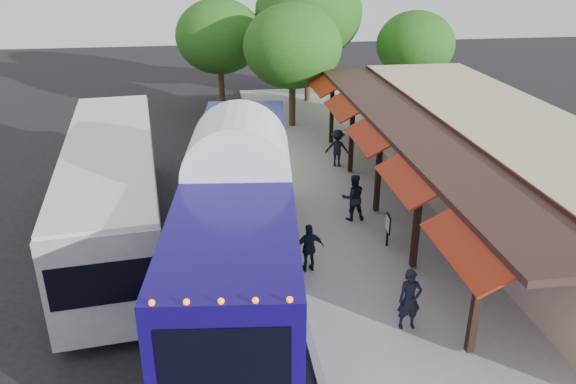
{
  "coord_description": "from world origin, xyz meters",
  "views": [
    {
      "loc": [
        -2.1,
        -14.21,
        9.22
      ],
      "look_at": [
        0.27,
        2.56,
        1.8
      ],
      "focal_mm": 35.0,
      "sensor_mm": 36.0,
      "label": 1
    }
  ],
  "objects_px": {
    "coach_bus": "(240,218)",
    "ped_d": "(337,148)",
    "ped_c": "(309,248)",
    "ped_a": "(410,300)",
    "ped_b": "(353,197)",
    "sign_board": "(388,225)",
    "city_bus": "(113,187)"
  },
  "relations": [
    {
      "from": "ped_b",
      "to": "ped_c",
      "type": "height_order",
      "value": "ped_b"
    },
    {
      "from": "city_bus",
      "to": "ped_b",
      "type": "relative_size",
      "value": 7.51
    },
    {
      "from": "coach_bus",
      "to": "ped_a",
      "type": "distance_m",
      "value": 5.05
    },
    {
      "from": "ped_b",
      "to": "ped_d",
      "type": "bearing_deg",
      "value": -96.76
    },
    {
      "from": "ped_a",
      "to": "ped_d",
      "type": "bearing_deg",
      "value": 86.57
    },
    {
      "from": "city_bus",
      "to": "sign_board",
      "type": "distance_m",
      "value": 9.17
    },
    {
      "from": "coach_bus",
      "to": "ped_b",
      "type": "bearing_deg",
      "value": 46.7
    },
    {
      "from": "city_bus",
      "to": "ped_d",
      "type": "bearing_deg",
      "value": 24.82
    },
    {
      "from": "ped_a",
      "to": "ped_d",
      "type": "xyz_separation_m",
      "value": [
        0.76,
        11.73,
        -0.0
      ]
    },
    {
      "from": "coach_bus",
      "to": "ped_c",
      "type": "distance_m",
      "value": 2.48
    },
    {
      "from": "city_bus",
      "to": "sign_board",
      "type": "height_order",
      "value": "city_bus"
    },
    {
      "from": "ped_a",
      "to": "ped_c",
      "type": "relative_size",
      "value": 1.09
    },
    {
      "from": "coach_bus",
      "to": "ped_c",
      "type": "bearing_deg",
      "value": 17.46
    },
    {
      "from": "coach_bus",
      "to": "city_bus",
      "type": "bearing_deg",
      "value": 143.16
    },
    {
      "from": "ped_b",
      "to": "ped_c",
      "type": "distance_m",
      "value": 3.88
    },
    {
      "from": "city_bus",
      "to": "ped_c",
      "type": "xyz_separation_m",
      "value": [
        6.06,
        -3.27,
        -0.97
      ]
    },
    {
      "from": "coach_bus",
      "to": "ped_b",
      "type": "xyz_separation_m",
      "value": [
        4.21,
        3.65,
        -1.24
      ]
    },
    {
      "from": "ped_c",
      "to": "sign_board",
      "type": "relative_size",
      "value": 1.39
    },
    {
      "from": "city_bus",
      "to": "sign_board",
      "type": "xyz_separation_m",
      "value": [
        8.86,
        -2.12,
        -0.99
      ]
    },
    {
      "from": "ped_b",
      "to": "sign_board",
      "type": "relative_size",
      "value": 1.55
    },
    {
      "from": "ped_a",
      "to": "coach_bus",
      "type": "bearing_deg",
      "value": 146.98
    },
    {
      "from": "ped_c",
      "to": "sign_board",
      "type": "distance_m",
      "value": 3.03
    },
    {
      "from": "ped_b",
      "to": "ped_c",
      "type": "bearing_deg",
      "value": 56.12
    },
    {
      "from": "city_bus",
      "to": "ped_b",
      "type": "bearing_deg",
      "value": -6.63
    },
    {
      "from": "coach_bus",
      "to": "sign_board",
      "type": "height_order",
      "value": "coach_bus"
    },
    {
      "from": "coach_bus",
      "to": "ped_b",
      "type": "height_order",
      "value": "coach_bus"
    },
    {
      "from": "city_bus",
      "to": "ped_a",
      "type": "distance_m",
      "value": 10.35
    },
    {
      "from": "coach_bus",
      "to": "ped_c",
      "type": "xyz_separation_m",
      "value": [
        2.05,
        0.42,
        -1.33
      ]
    },
    {
      "from": "coach_bus",
      "to": "ped_d",
      "type": "xyz_separation_m",
      "value": [
        4.85,
        9.04,
        -1.27
      ]
    },
    {
      "from": "ped_d",
      "to": "ped_a",
      "type": "bearing_deg",
      "value": 107.01
    },
    {
      "from": "ped_c",
      "to": "sign_board",
      "type": "xyz_separation_m",
      "value": [
        2.81,
        1.15,
        -0.02
      ]
    },
    {
      "from": "city_bus",
      "to": "sign_board",
      "type": "relative_size",
      "value": 11.6
    }
  ]
}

